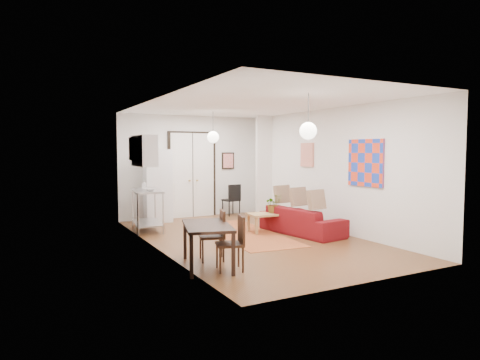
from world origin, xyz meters
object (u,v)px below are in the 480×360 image
sofa (302,220)px  dining_chair_near (210,231)px  coffee_table (270,216)px  black_side_chair (230,197)px  kitchen_counter (147,204)px  fridge (157,185)px  dining_chair_far (227,238)px  dining_table (207,229)px

sofa → dining_chair_near: dining_chair_near is taller
sofa → coffee_table: bearing=36.3°
sofa → black_side_chair: 3.33m
sofa → dining_chair_near: 3.03m
kitchen_counter → fridge: fridge is taller
coffee_table → dining_chair_far: dining_chair_far is taller
fridge → black_side_chair: fridge is taller
dining_table → dining_chair_far: (0.24, -0.26, -0.12)m
dining_chair_near → black_side_chair: (2.60, 4.45, 0.04)m
kitchen_counter → dining_chair_far: bearing=-78.5°
fridge → black_side_chair: size_ratio=2.10×
sofa → kitchen_counter: size_ratio=1.56×
dining_table → dining_chair_far: bearing=-48.2°
sofa → black_side_chair: black_side_chair is taller
kitchen_counter → black_side_chair: (2.84, 1.29, -0.10)m
dining_table → black_side_chair: 5.65m
sofa → black_side_chair: size_ratio=2.28×
coffee_table → dining_chair_near: dining_chair_near is taller
black_side_chair → dining_chair_far: bearing=57.3°
fridge → dining_table: 4.85m
sofa → fridge: size_ratio=1.09×
coffee_table → black_side_chair: (0.33, 2.77, 0.16)m
kitchen_counter → coffee_table: bearing=-22.6°
dining_chair_far → fridge: bearing=-168.5°
coffee_table → dining_chair_far: 3.29m
dining_table → black_side_chair: (2.84, 4.88, -0.09)m
kitchen_counter → fridge: (0.62, 1.20, 0.33)m
kitchen_counter → black_side_chair: bearing=32.4°
fridge → dining_chair_far: size_ratio=2.21×
sofa → fridge: bearing=28.8°
sofa → dining_chair_near: bearing=104.1°
dining_chair_near → black_side_chair: size_ratio=0.95×
kitchen_counter → dining_chair_far: size_ratio=1.54×
dining_table → dining_chair_near: (0.24, 0.44, -0.12)m
dining_chair_far → black_side_chair: 5.77m
dining_table → fridge: bearing=82.6°
fridge → kitchen_counter: bearing=-111.7°
dining_table → dining_chair_far: 0.37m
dining_table → dining_chair_far: size_ratio=1.63×
sofa → coffee_table: size_ratio=2.03×
fridge → dining_table: bearing=-91.6°
dining_chair_far → kitchen_counter: bearing=-160.6°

